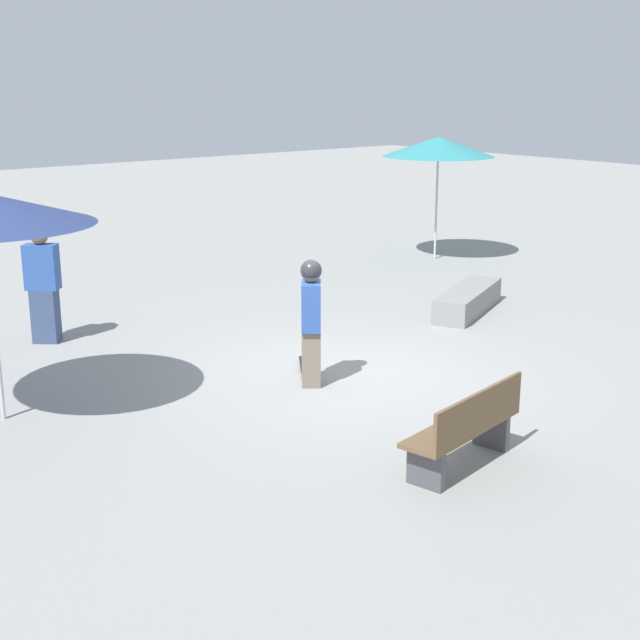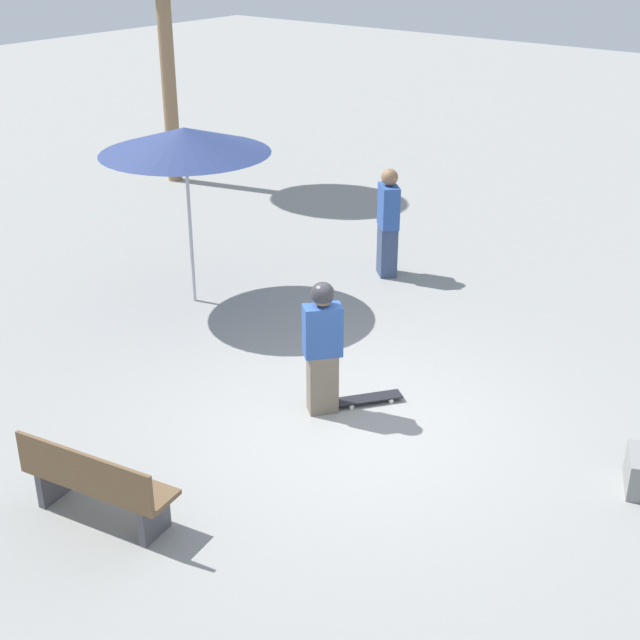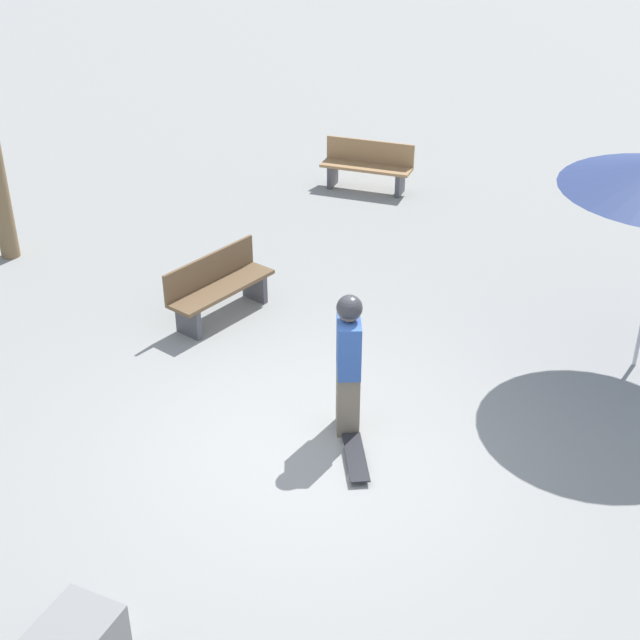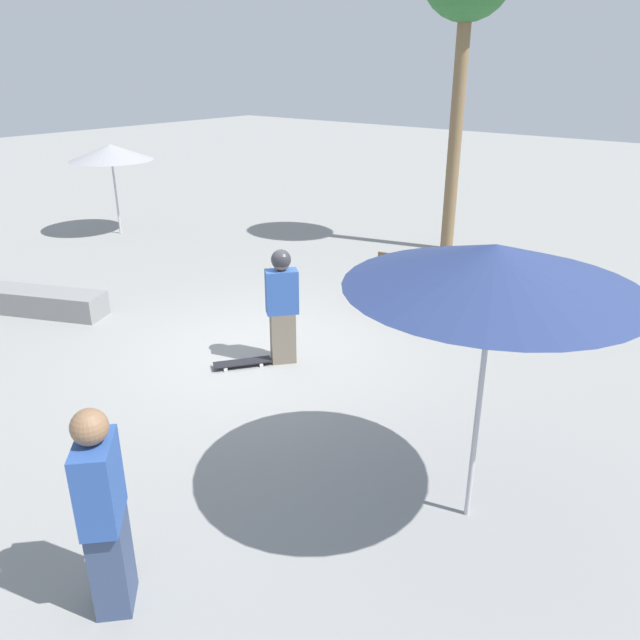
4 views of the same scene
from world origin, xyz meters
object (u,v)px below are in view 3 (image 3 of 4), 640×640
at_px(skater_main, 349,360).
at_px(skateboard, 356,457).
at_px(bench_near, 367,166).
at_px(bench_far, 219,287).

xyz_separation_m(skater_main, skateboard, (0.33, 0.49, -0.82)).
distance_m(skateboard, bench_near, 7.72).
relative_size(skateboard, bench_far, 0.46).
xyz_separation_m(bench_near, bench_far, (4.65, 2.07, 0.00)).
bearing_deg(skater_main, bench_far, -148.36).
relative_size(skater_main, skateboard, 2.13).
height_order(bench_near, bench_far, same).
distance_m(bench_near, bench_far, 5.09).
xyz_separation_m(skater_main, bench_far, (-0.41, -2.97, -0.45)).
bearing_deg(skateboard, bench_far, -156.53).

